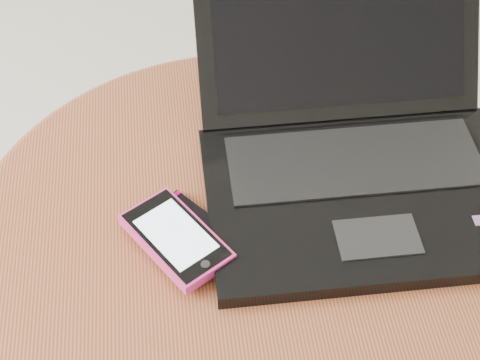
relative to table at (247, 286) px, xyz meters
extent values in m
cylinder|color=#653411|center=(0.00, 0.00, -0.15)|extent=(0.11, 0.11, 0.47)
cylinder|color=brown|center=(0.00, 0.00, 0.10)|extent=(0.64, 0.64, 0.03)
torus|color=brown|center=(0.00, 0.00, 0.10)|extent=(0.67, 0.67, 0.03)
cube|color=black|center=(0.14, 0.02, 0.12)|extent=(0.37, 0.26, 0.02)
cube|color=black|center=(0.14, 0.07, 0.13)|extent=(0.30, 0.11, 0.00)
cube|color=black|center=(0.14, -0.04, 0.13)|extent=(0.09, 0.06, 0.00)
cube|color=black|center=(0.14, 0.21, 0.22)|extent=(0.36, 0.13, 0.19)
cube|color=black|center=(0.14, 0.21, 0.23)|extent=(0.31, 0.11, 0.16)
cube|color=black|center=(-0.06, 0.01, 0.12)|extent=(0.11, 0.11, 0.01)
cube|color=#AD0656|center=(-0.09, 0.04, 0.12)|extent=(0.04, 0.04, 0.00)
cube|color=#DF3081|center=(-0.08, -0.02, 0.13)|extent=(0.13, 0.14, 0.01)
cube|color=black|center=(-0.08, -0.02, 0.14)|extent=(0.12, 0.13, 0.00)
cube|color=white|center=(-0.08, -0.02, 0.14)|extent=(0.09, 0.10, 0.00)
cylinder|color=black|center=(-0.05, -0.06, 0.14)|extent=(0.01, 0.01, 0.00)
camera|label=1|loc=(-0.07, -0.53, 0.78)|focal=55.81mm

